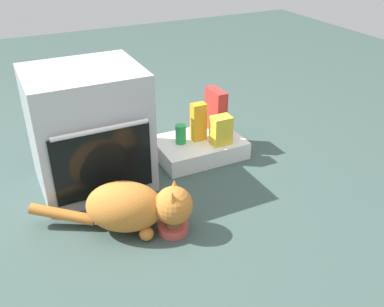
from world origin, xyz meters
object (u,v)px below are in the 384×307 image
Objects in this scene: cat at (134,207)px; soda_can at (181,134)px; oven at (89,129)px; cereal_box at (216,110)px; juice_carton at (198,122)px; snack_bag at (221,130)px; pantry_cabinet at (199,147)px; food_bowl at (173,227)px.

cat is 0.73m from soda_can.
oven is 0.84m from cereal_box.
cereal_box reaches higher than juice_carton.
cereal_box is at bearing 71.46° from snack_bag.
cat is 2.99× the size of juice_carton.
pantry_cabinet is at bearing -6.79° from soda_can.
soda_can is 0.50× the size of juice_carton.
food_bowl is at bearing -131.29° from cereal_box.
oven is at bearing 126.74° from cat.
snack_bag is at bearing -108.54° from cereal_box.
snack_bag is at bearing -27.77° from soda_can.
oven is at bearing -178.25° from juice_carton.
soda_can is 0.25m from snack_bag.
cereal_box is (0.16, 0.08, 0.19)m from pantry_cabinet.
juice_carton is (0.68, 0.02, -0.10)m from oven.
food_bowl is 0.22m from cat.
pantry_cabinet is at bearing 134.42° from snack_bag.
cat reaches higher than pantry_cabinet.
cat is 5.98× the size of soda_can.
pantry_cabinet is 0.81m from cat.
juice_carton is 0.86× the size of cereal_box.
juice_carton is at bearing 131.44° from snack_bag.
juice_carton reaches higher than cat.
soda_can is (-0.12, 0.01, 0.11)m from pantry_cabinet.
cat is at bearing 150.11° from food_bowl.
snack_bag is (-0.06, -0.18, -0.05)m from cereal_box.
cat is 0.83m from snack_bag.
cereal_box is (0.16, 0.07, 0.02)m from juice_carton.
juice_carton reaches higher than food_bowl.
cat is at bearing -149.04° from snack_bag.
juice_carton is 0.17m from cereal_box.
oven is 1.24× the size of pantry_cabinet.
snack_bag reaches higher than food_bowl.
soda_can is at bearing 77.52° from cat.
snack_bag reaches higher than pantry_cabinet.
soda_can is (0.33, 0.63, 0.14)m from food_bowl.
cat is (-0.61, -0.53, 0.08)m from pantry_cabinet.
food_bowl is at bearing -126.22° from pantry_cabinet.
oven is at bearing 110.02° from food_bowl.
pantry_cabinet is 3.63× the size of food_bowl.
pantry_cabinet reaches higher than food_bowl.
oven is 0.93× the size of cat.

